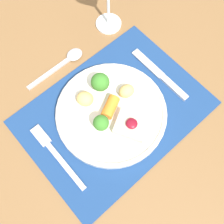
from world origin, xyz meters
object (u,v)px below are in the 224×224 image
fork (54,152)px  spoon (67,60)px  dinner_plate (112,112)px  knife (163,77)px

fork → spoon: bearing=45.4°
dinner_plate → knife: dinner_plate is taller
dinner_plate → spoon: (0.01, 0.19, -0.01)m
dinner_plate → spoon: dinner_plate is taller
dinner_plate → fork: dinner_plate is taller
knife → spoon: (-0.15, 0.20, -0.00)m
dinner_plate → spoon: 0.19m
fork → knife: size_ratio=1.00×
knife → spoon: size_ratio=1.09×
fork → dinner_plate: bearing=-6.0°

